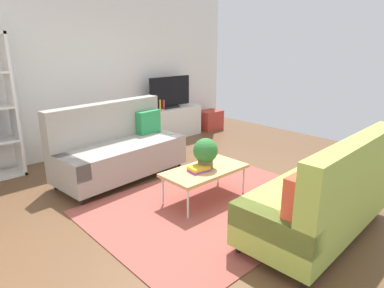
# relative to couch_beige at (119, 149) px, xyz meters

# --- Properties ---
(ground_plane) EXTENTS (7.68, 7.68, 0.00)m
(ground_plane) POSITION_rel_couch_beige_xyz_m (0.44, -1.28, -0.44)
(ground_plane) COLOR brown
(wall_far) EXTENTS (6.40, 0.12, 2.90)m
(wall_far) POSITION_rel_couch_beige_xyz_m (0.44, 1.52, 1.01)
(wall_far) COLOR white
(wall_far) RESTS_ON ground_plane
(area_rug) EXTENTS (2.90, 2.20, 0.01)m
(area_rug) POSITION_rel_couch_beige_xyz_m (0.34, -1.62, -0.44)
(area_rug) COLOR #9E4C42
(area_rug) RESTS_ON ground_plane
(couch_beige) EXTENTS (1.97, 1.01, 1.10)m
(couch_beige) POSITION_rel_couch_beige_xyz_m (0.00, 0.00, 0.00)
(couch_beige) COLOR gray
(couch_beige) RESTS_ON ground_plane
(couch_green) EXTENTS (1.94, 0.93, 1.10)m
(couch_green) POSITION_rel_couch_beige_xyz_m (0.68, -2.84, 0.01)
(couch_green) COLOR #A3BC4C
(couch_green) RESTS_ON ground_plane
(coffee_table) EXTENTS (1.10, 0.56, 0.42)m
(coffee_table) POSITION_rel_couch_beige_xyz_m (0.39, -1.42, -0.05)
(coffee_table) COLOR tan
(coffee_table) RESTS_ON ground_plane
(tv_console) EXTENTS (1.40, 0.44, 0.64)m
(tv_console) POSITION_rel_couch_beige_xyz_m (1.94, 1.18, -0.12)
(tv_console) COLOR silver
(tv_console) RESTS_ON ground_plane
(tv) EXTENTS (1.00, 0.20, 0.64)m
(tv) POSITION_rel_couch_beige_xyz_m (1.94, 1.16, 0.51)
(tv) COLOR black
(tv) RESTS_ON tv_console
(storage_trunk) EXTENTS (0.52, 0.40, 0.44)m
(storage_trunk) POSITION_rel_couch_beige_xyz_m (3.04, 1.08, -0.22)
(storage_trunk) COLOR #B2382D
(storage_trunk) RESTS_ON ground_plane
(potted_plant) EXTENTS (0.31, 0.31, 0.39)m
(potted_plant) POSITION_rel_couch_beige_xyz_m (0.42, -1.40, 0.19)
(potted_plant) COLOR brown
(potted_plant) RESTS_ON coffee_table
(table_book_0) EXTENTS (0.26, 0.21, 0.03)m
(table_book_0) POSITION_rel_couch_beige_xyz_m (0.28, -1.42, -0.01)
(table_book_0) COLOR purple
(table_book_0) RESTS_ON coffee_table
(table_book_1) EXTENTS (0.26, 0.21, 0.03)m
(table_book_1) POSITION_rel_couch_beige_xyz_m (0.28, -1.42, 0.02)
(table_book_1) COLOR gold
(table_book_1) RESTS_ON table_book_0
(vase_0) EXTENTS (0.08, 0.08, 0.15)m
(vase_0) POSITION_rel_couch_beige_xyz_m (1.36, 1.23, 0.27)
(vase_0) COLOR #B24C4C
(vase_0) RESTS_ON tv_console
(vase_1) EXTENTS (0.10, 0.10, 0.13)m
(vase_1) POSITION_rel_couch_beige_xyz_m (1.50, 1.23, 0.27)
(vase_1) COLOR #B24C4C
(vase_1) RESTS_ON tv_console
(bottle_0) EXTENTS (0.04, 0.04, 0.21)m
(bottle_0) POSITION_rel_couch_beige_xyz_m (1.66, 1.14, 0.30)
(bottle_0) COLOR gold
(bottle_0) RESTS_ON tv_console
(bottle_1) EXTENTS (0.05, 0.05, 0.19)m
(bottle_1) POSITION_rel_couch_beige_xyz_m (1.75, 1.14, 0.29)
(bottle_1) COLOR red
(bottle_1) RESTS_ON tv_console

